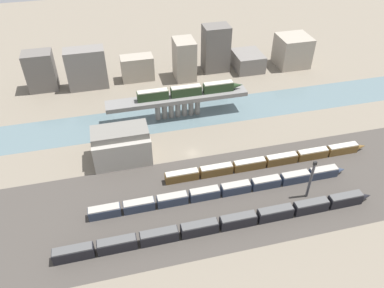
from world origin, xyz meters
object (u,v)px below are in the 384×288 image
warehouse_building (121,145)px  train_yard_mid (224,190)px  train_yard_near (223,224)px  train_on_bridge (190,91)px  train_yard_far (269,161)px  signal_tower (311,180)px

warehouse_building → train_yard_mid: bearing=-41.2°
train_yard_near → train_yard_mid: train_yard_near is taller
train_on_bridge → train_yard_far: train_on_bridge is taller
warehouse_building → signal_tower: 64.99m
train_on_bridge → train_yard_far: size_ratio=0.58×
train_yard_mid → warehouse_building: warehouse_building is taller
train_on_bridge → train_yard_near: train_on_bridge is taller
train_yard_mid → signal_tower: bearing=-15.5°
train_on_bridge → train_yard_mid: 48.94m
train_yard_near → warehouse_building: 47.08m
warehouse_building → train_yard_far: bearing=-18.3°
train_yard_mid → warehouse_building: 40.04m
train_yard_near → train_yard_mid: size_ratio=1.13×
train_yard_mid → signal_tower: 27.34m
train_yard_near → train_yard_far: size_ratio=1.28×
train_yard_near → signal_tower: 31.41m
train_yard_mid → signal_tower: size_ratio=5.94×
train_yard_near → train_yard_mid: (4.57, 13.23, -0.25)m
train_yard_near → train_yard_far: 33.49m
train_on_bridge → signal_tower: bearing=-65.1°
warehouse_building → signal_tower: bearing=-30.9°
train_yard_mid → train_yard_far: size_ratio=1.14×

